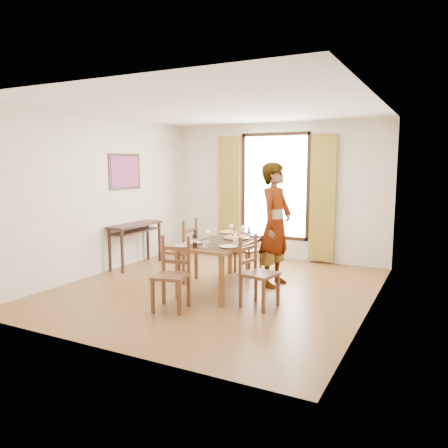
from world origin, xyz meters
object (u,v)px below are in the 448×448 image
at_px(man, 275,225).
at_px(pasta_platter, 236,236).
at_px(console_table, 135,230).
at_px(dining_table, 226,244).

bearing_deg(man, pasta_platter, 132.88).
bearing_deg(pasta_platter, console_table, 170.08).
height_order(man, pasta_platter, man).
distance_m(dining_table, man, 0.83).
relative_size(man, pasta_platter, 4.79).
relative_size(dining_table, man, 0.92).
distance_m(dining_table, pasta_platter, 0.21).
xyz_separation_m(dining_table, man, (0.60, 0.51, 0.27)).
distance_m(man, pasta_platter, 0.64).
bearing_deg(console_table, dining_table, -13.88).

